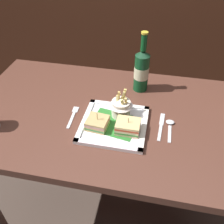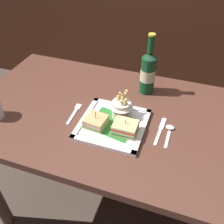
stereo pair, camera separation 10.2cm
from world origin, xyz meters
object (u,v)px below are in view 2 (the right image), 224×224
(square_plate, at_px, (113,124))
(fork, at_px, (75,112))
(knife, at_px, (160,130))
(fries_cup, at_px, (121,106))
(spoon, at_px, (170,130))
(beer_bottle, at_px, (148,72))
(dining_table, at_px, (111,134))
(sandwich_half_left, at_px, (96,121))
(sandwich_half_right, at_px, (125,128))

(square_plate, distance_m, fork, 0.18)
(square_plate, xyz_separation_m, knife, (0.19, 0.04, -0.00))
(fries_cup, bearing_deg, spoon, -3.76)
(square_plate, xyz_separation_m, spoon, (0.22, 0.04, -0.00))
(fries_cup, bearing_deg, square_plate, -107.35)
(fries_cup, distance_m, beer_bottle, 0.23)
(spoon, bearing_deg, dining_table, 173.88)
(fork, relative_size, spoon, 1.10)
(dining_table, bearing_deg, beer_bottle, 63.60)
(fork, bearing_deg, spoon, 2.87)
(sandwich_half_left, relative_size, sandwich_half_right, 0.95)
(sandwich_half_left, height_order, beer_bottle, beer_bottle)
(sandwich_half_left, distance_m, knife, 0.26)
(sandwich_half_left, distance_m, sandwich_half_right, 0.12)
(beer_bottle, distance_m, fork, 0.38)
(sandwich_half_right, bearing_deg, knife, 27.83)
(dining_table, distance_m, square_plate, 0.16)
(sandwich_half_right, height_order, fries_cup, fries_cup)
(fries_cup, bearing_deg, beer_bottle, 76.06)
(fries_cup, height_order, knife, fries_cup)
(square_plate, height_order, beer_bottle, beer_bottle)
(square_plate, bearing_deg, sandwich_half_right, -25.51)
(fork, bearing_deg, knife, 2.36)
(sandwich_half_left, distance_m, fries_cup, 0.12)
(square_plate, bearing_deg, knife, 11.49)
(fries_cup, relative_size, fork, 0.87)
(sandwich_half_right, bearing_deg, beer_bottle, 87.73)
(beer_bottle, height_order, knife, beer_bottle)
(dining_table, height_order, beer_bottle, beer_bottle)
(sandwich_half_right, xyz_separation_m, beer_bottle, (0.01, 0.31, 0.07))
(beer_bottle, bearing_deg, knife, -64.47)
(fork, height_order, spoon, spoon)
(square_plate, xyz_separation_m, sandwich_half_left, (-0.06, -0.03, 0.02))
(square_plate, distance_m, sandwich_half_right, 0.07)
(dining_table, height_order, spoon, spoon)
(spoon, bearing_deg, fork, -177.13)
(fries_cup, distance_m, fork, 0.21)
(dining_table, xyz_separation_m, spoon, (0.25, -0.03, 0.13))
(sandwich_half_right, distance_m, fries_cup, 0.10)
(fries_cup, relative_size, spoon, 0.95)
(dining_table, xyz_separation_m, sandwich_half_right, (0.09, -0.10, 0.16))
(sandwich_half_right, relative_size, knife, 0.57)
(sandwich_half_right, relative_size, spoon, 0.73)
(square_plate, xyz_separation_m, fries_cup, (0.02, 0.06, 0.06))
(sandwich_half_left, distance_m, beer_bottle, 0.34)
(beer_bottle, bearing_deg, sandwich_half_left, -113.45)
(fries_cup, relative_size, knife, 0.74)
(spoon, bearing_deg, knife, -171.89)
(dining_table, distance_m, sandwich_half_right, 0.21)
(knife, bearing_deg, spoon, 8.11)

